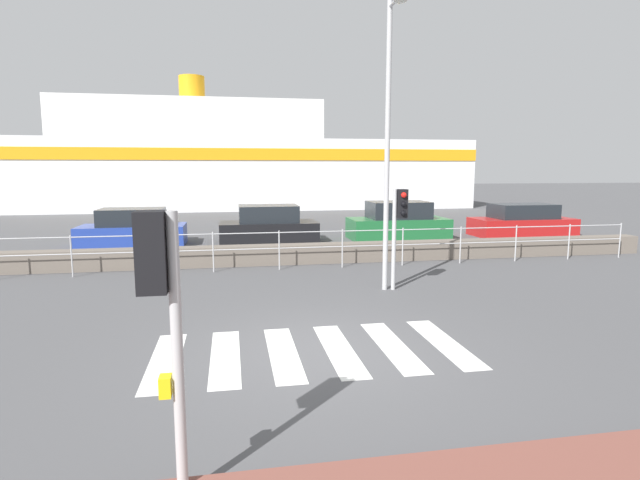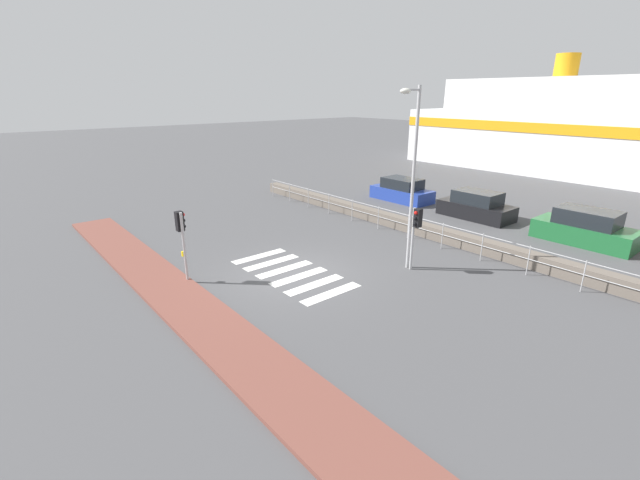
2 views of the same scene
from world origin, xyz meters
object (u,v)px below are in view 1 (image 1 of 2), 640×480
streetlamp (390,117)px  parked_car_red (522,222)px  ferry_boat (237,164)px  parked_car_blue (133,230)px  parked_car_green (398,223)px  traffic_light_far (399,216)px  parked_car_black (269,226)px  traffic_light_near (162,295)px

streetlamp → parked_car_red: bearing=43.9°
parked_car_red → ferry_boat: bearing=123.2°
parked_car_blue → parked_car_green: 10.46m
streetlamp → ferry_boat: (-3.04, 26.63, -0.83)m
traffic_light_far → ferry_boat: size_ratio=0.07×
ferry_boat → parked_car_green: bearing=-71.1°
parked_car_blue → parked_car_black: 5.11m
traffic_light_near → streetlamp: 8.35m
parked_car_green → streetlamp: bearing=-110.6°
traffic_light_far → ferry_boat: 26.78m
streetlamp → parked_car_green: 9.67m
parked_car_black → parked_car_red: parked_car_black is taller
ferry_boat → traffic_light_far: bearing=-82.8°
ferry_boat → streetlamp: bearing=-83.5°
traffic_light_near → parked_car_blue: 15.72m
traffic_light_near → parked_car_green: traffic_light_near is taller
parked_car_green → traffic_light_far: bearing=-109.0°
traffic_light_far → parked_car_blue: (-7.57, 8.38, -1.17)m
parked_car_green → parked_car_blue: bearing=180.0°
traffic_light_near → parked_car_black: bearing=82.4°
ferry_boat → parked_car_black: (0.89, -18.15, -2.59)m
parked_car_green → parked_car_black: bearing=180.0°
traffic_light_near → ferry_boat: (1.15, 33.51, 1.36)m
traffic_light_far → streetlamp: size_ratio=0.36×
ferry_boat → parked_car_green: size_ratio=7.95×
streetlamp → parked_car_red: (8.82, 8.48, -3.46)m
ferry_boat → parked_car_blue: ferry_boat is taller
parked_car_black → traffic_light_near: bearing=-97.6°
traffic_light_far → traffic_light_near: bearing=-122.8°
streetlamp → parked_car_green: streetlamp is taller
traffic_light_far → parked_car_green: (2.88, 8.38, -1.11)m
parked_car_black → parked_car_green: (5.34, 0.00, 0.04)m
traffic_light_near → parked_car_red: traffic_light_near is taller
parked_car_red → parked_car_blue: bearing=180.0°
traffic_light_near → parked_car_red: (13.01, 15.36, -1.27)m
traffic_light_near → parked_car_black: traffic_light_near is taller
parked_car_blue → streetlamp: bearing=-49.4°
traffic_light_far → parked_car_green: size_ratio=0.60×
traffic_light_far → ferry_boat: (-3.35, 26.53, 1.44)m
ferry_boat → parked_car_red: (11.86, -18.15, -2.63)m
streetlamp → parked_car_red: 12.71m
traffic_light_near → traffic_light_far: (4.50, 6.98, -0.08)m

